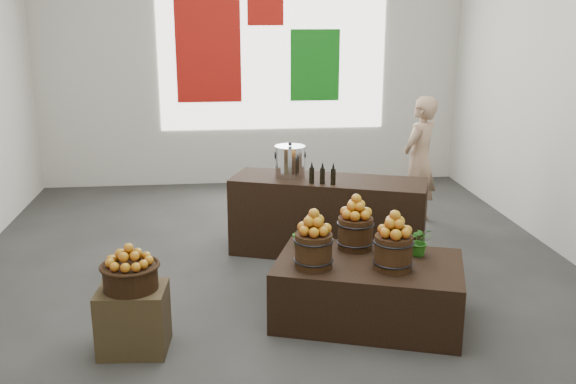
{
  "coord_description": "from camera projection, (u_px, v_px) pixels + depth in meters",
  "views": [
    {
      "loc": [
        -0.5,
        -5.69,
        2.43
      ],
      "look_at": [
        0.09,
        -0.4,
        0.93
      ],
      "focal_mm": 40.0,
      "sensor_mm": 36.0,
      "label": 1
    }
  ],
  "objects": [
    {
      "name": "apple_bucket_rear",
      "position": [
        355.0,
        233.0,
        5.37
      ],
      "size": [
        0.29,
        0.29,
        0.27
      ],
      "primitive_type": "cylinder",
      "color": "#33210E",
      "rests_on": "display_table"
    },
    {
      "name": "apple_bucket_front_left",
      "position": [
        314.0,
        250.0,
        4.98
      ],
      "size": [
        0.29,
        0.29,
        0.27
      ],
      "primitive_type": "cylinder",
      "color": "#33210E",
      "rests_on": "display_table"
    },
    {
      "name": "deco_red_upper",
      "position": [
        265.0,
        7.0,
        8.82
      ],
      "size": [
        0.5,
        0.04,
        0.5
      ],
      "primitive_type": "cube",
      "color": "#A9130D",
      "rests_on": "back_wall"
    },
    {
      "name": "herb_garnish_left",
      "position": [
        300.0,
        233.0,
        5.43
      ],
      "size": [
        0.14,
        0.11,
        0.24
      ],
      "primitive_type": "imported",
      "rotation": [
        0.0,
        0.0,
        -0.05
      ],
      "color": "#1D5A13",
      "rests_on": "display_table"
    },
    {
      "name": "back_opening",
      "position": [
        273.0,
        44.0,
        8.98
      ],
      "size": [
        3.2,
        0.02,
        2.4
      ],
      "primitive_type": "cube",
      "color": "white",
      "rests_on": "back_wall"
    },
    {
      "name": "apples_in_bucket_front_left",
      "position": [
        314.0,
        222.0,
        4.92
      ],
      "size": [
        0.22,
        0.22,
        0.2
      ],
      "primitive_type": null,
      "color": "#93040E",
      "rests_on": "apple_bucket_front_left"
    },
    {
      "name": "oil_cruets",
      "position": [
        325.0,
        173.0,
        6.26
      ],
      "size": [
        0.22,
        0.12,
        0.22
      ],
      "primitive_type": null,
      "rotation": [
        0.0,
        0.0,
        -0.35
      ],
      "color": "black",
      "rests_on": "counter"
    },
    {
      "name": "wicker_basket",
      "position": [
        131.0,
        277.0,
        4.63
      ],
      "size": [
        0.39,
        0.39,
        0.18
      ],
      "primitive_type": "cylinder",
      "color": "black",
      "rests_on": "crate"
    },
    {
      "name": "stock_pot_left",
      "position": [
        290.0,
        162.0,
        6.53
      ],
      "size": [
        0.3,
        0.3,
        0.3
      ],
      "primitive_type": "cylinder",
      "color": "silver",
      "rests_on": "counter"
    },
    {
      "name": "back_wall",
      "position": [
        251.0,
        44.0,
        8.96
      ],
      "size": [
        6.0,
        0.04,
        4.0
      ],
      "primitive_type": "cube",
      "color": "beige",
      "rests_on": "ground"
    },
    {
      "name": "apples_in_bucket_rear",
      "position": [
        356.0,
        206.0,
        5.3
      ],
      "size": [
        0.22,
        0.22,
        0.2
      ],
      "primitive_type": null,
      "color": "#93040E",
      "rests_on": "apple_bucket_rear"
    },
    {
      "name": "display_table",
      "position": [
        368.0,
        291.0,
        5.19
      ],
      "size": [
        1.68,
        1.32,
        0.51
      ],
      "primitive_type": "cube",
      "rotation": [
        0.0,
        0.0,
        -0.33
      ],
      "color": "black",
      "rests_on": "ground"
    },
    {
      "name": "apple_bucket_front_right",
      "position": [
        393.0,
        252.0,
        4.94
      ],
      "size": [
        0.29,
        0.29,
        0.27
      ],
      "primitive_type": "cylinder",
      "color": "#33210E",
      "rests_on": "display_table"
    },
    {
      "name": "herb_garnish_right",
      "position": [
        420.0,
        241.0,
        5.22
      ],
      "size": [
        0.28,
        0.27,
        0.25
      ],
      "primitive_type": "imported",
      "rotation": [
        0.0,
        0.0,
        -0.43
      ],
      "color": "#1D5A13",
      "rests_on": "display_table"
    },
    {
      "name": "apples_in_bucket_front_right",
      "position": [
        395.0,
        224.0,
        4.87
      ],
      "size": [
        0.22,
        0.22,
        0.2
      ],
      "primitive_type": null,
      "color": "#93040E",
      "rests_on": "apple_bucket_front_right"
    },
    {
      "name": "counter",
      "position": [
        328.0,
        217.0,
        6.58
      ],
      "size": [
        2.05,
        1.26,
        0.8
      ],
      "primitive_type": "cube",
      "rotation": [
        0.0,
        0.0,
        -0.35
      ],
      "color": "black",
      "rests_on": "ground"
    },
    {
      "name": "deco_green_right",
      "position": [
        315.0,
        65.0,
        9.11
      ],
      "size": [
        0.7,
        0.04,
        1.0
      ],
      "primitive_type": "cube",
      "color": "#117015",
      "rests_on": "back_wall"
    },
    {
      "name": "crate",
      "position": [
        134.0,
        319.0,
        4.72
      ],
      "size": [
        0.52,
        0.44,
        0.49
      ],
      "primitive_type": "cube",
      "rotation": [
        0.0,
        0.0,
        -0.08
      ],
      "color": "#4C3F23",
      "rests_on": "ground"
    },
    {
      "name": "ground",
      "position": [
        274.0,
        274.0,
        6.15
      ],
      "size": [
        7.0,
        7.0,
        0.0
      ],
      "primitive_type": "plane",
      "color": "#363633",
      "rests_on": "ground"
    },
    {
      "name": "deco_red_left",
      "position": [
        208.0,
        52.0,
        8.9
      ],
      "size": [
        0.9,
        0.04,
        1.4
      ],
      "primitive_type": "cube",
      "color": "#A9130D",
      "rests_on": "back_wall"
    },
    {
      "name": "apples_in_basket",
      "position": [
        129.0,
        255.0,
        4.58
      ],
      "size": [
        0.31,
        0.31,
        0.16
      ],
      "primitive_type": null,
      "color": "#93040E",
      "rests_on": "wicker_basket"
    },
    {
      "name": "shopper",
      "position": [
        419.0,
        161.0,
        7.48
      ],
      "size": [
        0.65,
        0.64,
        1.51
      ],
      "primitive_type": "imported",
      "rotation": [
        0.0,
        0.0,
        3.91
      ],
      "color": "tan",
      "rests_on": "ground"
    }
  ]
}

